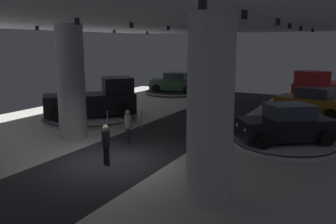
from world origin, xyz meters
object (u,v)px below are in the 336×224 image
column_left (71,82)px  visitor_walking_far (106,142)px  display_car_deep_left (174,83)px  display_platform_mid_left (90,118)px  pickup_truck_mid_left (95,100)px  display_platform_deep_left (174,92)px  pickup_truck_deep_right (324,89)px  column_right (210,109)px  display_car_mid_right (286,125)px  display_platform_deep_right (326,102)px  display_platform_mid_right (284,143)px  display_platform_far_right (311,116)px  display_car_far_right (312,102)px  visitor_walking_near (128,125)px

column_left → visitor_walking_far: 5.17m
display_car_deep_left → display_platform_mid_left: (0.54, -12.46, -0.86)m
pickup_truck_mid_left → display_platform_deep_left: bearing=93.7°
pickup_truck_deep_right → visitor_walking_far: size_ratio=3.48×
column_right → display_car_mid_right: column_right is taller
display_platform_deep_right → display_platform_mid_right: bearing=-93.2°
display_platform_far_right → pickup_truck_deep_right: bearing=88.0°
display_platform_deep_left → display_platform_far_right: size_ratio=0.91×
column_left → pickup_truck_mid_left: (-1.65, 3.80, -1.57)m
display_platform_deep_right → pickup_truck_mid_left: bearing=-133.4°
display_platform_deep_left → display_car_far_right: bearing=-25.2°
display_car_far_right → visitor_walking_far: 14.16m
column_left → display_car_deep_left: (-2.41, 16.03, -1.75)m
display_platform_far_right → pickup_truck_deep_right: pickup_truck_deep_right is taller
display_car_deep_left → display_car_far_right: 13.70m
display_car_mid_right → visitor_walking_far: bearing=-133.7°
display_platform_mid_right → display_platform_far_right: 7.02m
pickup_truck_mid_left → display_platform_far_right: bearing=28.9°
column_right → display_car_deep_left: 22.57m
column_right → display_platform_mid_right: bearing=81.4°
visitor_walking_near → display_platform_mid_left: bearing=146.3°
display_car_deep_left → column_left: bearing=-81.4°
display_car_deep_left → visitor_walking_near: 16.70m
column_right → display_platform_mid_right: 7.34m
column_left → display_platform_deep_left: column_left is taller
display_platform_deep_left → display_platform_far_right: bearing=-25.2°
display_platform_mid_left → visitor_walking_far: 8.62m
display_car_far_right → display_platform_mid_left: 13.60m
visitor_walking_near → visitor_walking_far: size_ratio=1.00×
visitor_walking_far → pickup_truck_mid_left: bearing=131.3°
display_car_far_right → display_platform_far_right: bearing=166.5°
visitor_walking_near → column_right: bearing=-35.1°
display_platform_far_right → pickup_truck_mid_left: 13.28m
column_right → display_platform_far_right: (1.37, 13.80, -2.61)m
display_platform_mid_left → column_left: bearing=-62.3°
display_platform_deep_left → column_left: bearing=-81.3°
column_left → display_platform_deep_right: size_ratio=0.97×
display_car_mid_right → display_car_far_right: 7.00m
display_platform_mid_left → pickup_truck_deep_right: (12.04, 12.64, 1.06)m
display_platform_deep_right → display_car_deep_left: bearing=-178.0°
display_platform_deep_left → display_platform_mid_right: bearing=-46.8°
column_left → pickup_truck_mid_left: bearing=113.5°
display_car_deep_left → display_platform_mid_right: (12.02, -12.85, -0.87)m
display_platform_deep_right → display_car_mid_right: bearing=-93.1°
display_car_deep_left → display_platform_deep_right: size_ratio=0.79×
display_car_mid_right → display_platform_far_right: 7.06m
display_car_deep_left → pickup_truck_mid_left: bearing=-86.4°
display_platform_far_right → visitor_walking_near: bearing=-124.7°
display_platform_mid_right → pickup_truck_mid_left: pickup_truck_mid_left is taller
display_platform_deep_left → visitor_walking_far: size_ratio=3.39×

